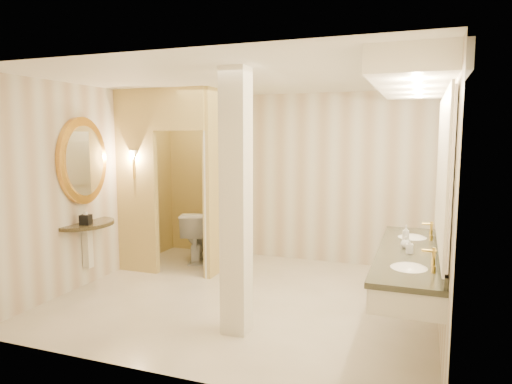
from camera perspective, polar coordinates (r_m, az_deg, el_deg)
floor at (r=5.92m, az=-1.22°, el=-13.01°), size 4.50×4.50×0.00m
ceiling at (r=5.60m, az=-1.29°, el=13.91°), size 4.50×4.50×0.00m
wall_back at (r=7.49m, az=4.32°, el=1.82°), size 4.50×0.02×2.70m
wall_front at (r=3.83m, az=-12.20°, el=-3.36°), size 4.50×0.02×2.70m
wall_left at (r=6.75m, az=-19.35°, el=0.87°), size 0.02×4.00×2.70m
wall_right at (r=5.23m, az=22.38°, el=-0.96°), size 0.02×4.00×2.70m
toilet_closet at (r=6.94m, az=-6.90°, el=1.67°), size 1.50×1.55×2.70m
wall_sconce at (r=6.87m, az=-15.10°, el=4.32°), size 0.14×0.14×0.42m
vanity at (r=4.80m, az=19.49°, el=1.84°), size 0.75×2.57×2.09m
console_shelf at (r=6.50m, az=-20.75°, el=0.45°), size 0.89×0.89×1.89m
pillar at (r=4.61m, az=-2.50°, el=-1.45°), size 0.26×0.26×2.70m
tissue_box at (r=6.38m, az=-20.51°, el=-3.25°), size 0.16×0.16×0.13m
toilet at (r=7.51m, az=-7.34°, el=-5.45°), size 0.69×0.91×0.82m
soap_bottle_a at (r=4.77m, az=18.63°, el=-6.45°), size 0.07×0.08×0.15m
soap_bottle_b at (r=4.97m, az=18.19°, el=-6.00°), size 0.12×0.12×0.13m
soap_bottle_c at (r=5.17m, az=18.22°, el=-5.06°), size 0.08×0.08×0.20m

